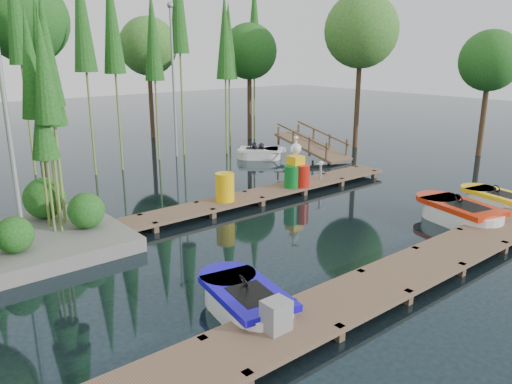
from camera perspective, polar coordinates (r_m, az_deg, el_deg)
ground_plane at (r=14.34m, az=-0.28°, el=-5.01°), size 90.00×90.00×0.00m
near_dock at (r=11.40m, az=14.38°, el=-10.03°), size 18.00×1.50×0.50m
far_dock at (r=16.71m, az=-3.03°, el=-1.10°), size 15.00×1.20×0.50m
tree_screen at (r=21.96m, az=-23.53°, el=17.30°), size 34.42×18.53×10.31m
lamp_island at (r=13.25m, az=-26.97°, el=10.50°), size 0.30×0.30×7.25m
lamp_rear at (r=24.76m, az=-9.48°, el=13.77°), size 0.30×0.30×7.25m
ramp at (r=24.70m, az=6.44°, el=5.29°), size 1.50×3.94×1.49m
boat_blue at (r=10.23m, az=-1.17°, el=-12.50°), size 1.65×2.86×0.91m
boat_red at (r=16.48m, az=22.23°, el=-2.34°), size 1.97×3.20×1.00m
boat_yellow_near at (r=18.57m, az=25.85°, el=-0.91°), size 1.59×2.72×0.86m
boat_white_far at (r=24.36m, az=0.43°, el=4.44°), size 2.48×2.44×1.14m
utility_cabinet at (r=9.14m, az=2.32°, el=-13.91°), size 0.47×0.40×0.58m
yellow_barrel at (r=16.46m, az=-3.58°, el=0.57°), size 0.63×0.63×0.94m
drum_cluster at (r=18.28m, az=4.69°, el=2.36°), size 1.07×0.98×1.85m
seagull_post at (r=19.39m, az=7.42°, el=2.87°), size 0.44×0.24×0.71m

